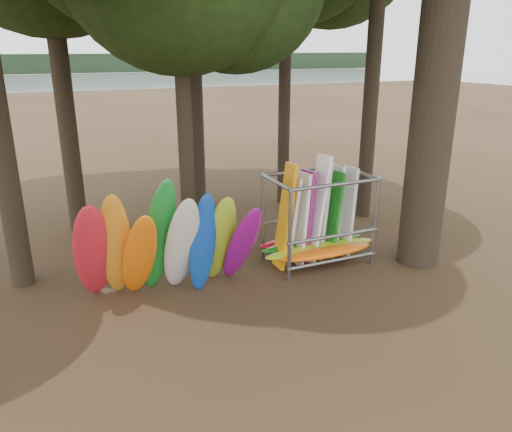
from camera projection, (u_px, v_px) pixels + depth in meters
name	position (u px, v px, depth m)	size (l,w,h in m)	color
ground	(276.00, 296.00, 11.12)	(120.00, 120.00, 0.00)	#47331E
lake	(69.00, 91.00, 63.13)	(160.00, 160.00, 0.00)	gray
far_shore	(49.00, 64.00, 105.82)	(160.00, 4.00, 4.00)	black
kayak_row	(164.00, 247.00, 10.55)	(3.93, 2.19, 3.04)	red
storage_rack	(318.00, 222.00, 12.64)	(3.13, 1.54, 2.78)	gray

